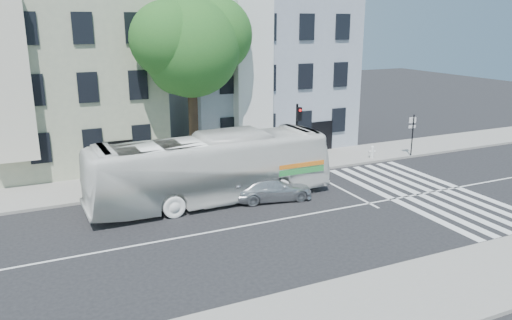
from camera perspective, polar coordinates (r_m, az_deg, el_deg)
ground at (r=22.96m, az=-0.30°, el=-7.37°), size 120.00×120.00×0.00m
sidewalk_far at (r=29.96m, az=-6.67°, el=-1.77°), size 80.00×4.00×0.15m
sidewalk_near at (r=16.79m, az=11.63°, el=-16.66°), size 80.00×4.00×0.15m
building_left at (r=34.46m, az=-22.01°, el=8.70°), size 12.00×10.00×11.00m
building_right at (r=37.86m, az=-0.10°, el=10.33°), size 12.00×10.00×11.00m
street_tree at (r=29.36m, az=-7.50°, el=13.25°), size 7.30×5.90×11.10m
bus at (r=25.37m, az=-5.14°, el=-0.97°), size 3.33×12.66×3.50m
sedan at (r=25.84m, az=1.82°, el=-3.26°), size 2.40×4.45×1.22m
hedge at (r=27.82m, az=-8.85°, el=-2.30°), size 8.54×1.38×0.70m
traffic_signal at (r=30.73m, az=4.78°, el=3.70°), size 0.43×0.53×4.12m
fire_hydrant at (r=34.10m, az=13.12°, el=0.93°), size 0.48×0.27×0.84m
far_sign_pole at (r=35.20m, az=17.45°, el=3.30°), size 0.51×0.21×2.81m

